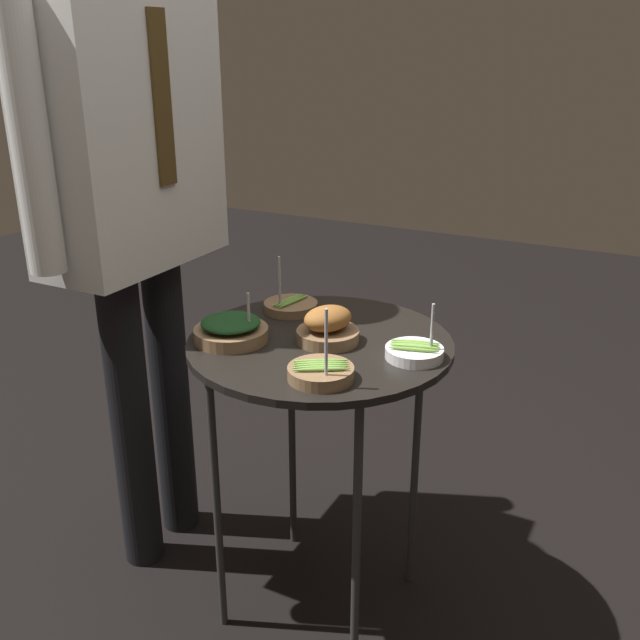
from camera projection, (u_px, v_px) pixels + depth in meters
ground_plane at (320, 600)px, 1.94m from camera, size 8.00×8.00×0.00m
serving_cart at (320, 365)px, 1.69m from camera, size 0.62×0.62×0.77m
bowl_roast_far_rim at (328, 327)px, 1.64m from camera, size 0.15×0.15×0.09m
bowl_asparagus_back_left at (291, 306)px, 1.84m from camera, size 0.14×0.14×0.15m
bowl_asparagus_front_center at (415, 352)px, 1.56m from camera, size 0.13×0.13×0.13m
bowl_spinach_near_rim at (231, 330)px, 1.65m from camera, size 0.17×0.17×0.12m
bowl_asparagus_mid_left at (321, 372)px, 1.46m from camera, size 0.14×0.14×0.17m
waiter_figure at (128, 166)px, 1.77m from camera, size 0.66×0.25×1.78m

